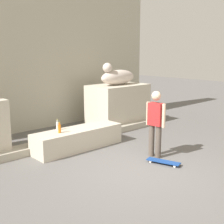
{
  "coord_description": "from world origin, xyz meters",
  "views": [
    {
      "loc": [
        -4.71,
        -4.4,
        2.64
      ],
      "look_at": [
        0.41,
        1.19,
        1.1
      ],
      "focal_mm": 48.89,
      "sensor_mm": 36.0,
      "label": 1
    }
  ],
  "objects_px": {
    "statue_reclining_right": "(117,77)",
    "bottle_clear": "(57,126)",
    "bottle_orange": "(60,128)",
    "skater": "(156,121)",
    "skateboard": "(163,162)"
  },
  "relations": [
    {
      "from": "statue_reclining_right",
      "to": "bottle_clear",
      "type": "relative_size",
      "value": 5.82
    },
    {
      "from": "bottle_orange",
      "to": "bottle_clear",
      "type": "bearing_deg",
      "value": 68.28
    },
    {
      "from": "skater",
      "to": "bottle_clear",
      "type": "relative_size",
      "value": 5.9
    },
    {
      "from": "skateboard",
      "to": "bottle_clear",
      "type": "height_order",
      "value": "bottle_clear"
    },
    {
      "from": "skater",
      "to": "bottle_orange",
      "type": "height_order",
      "value": "skater"
    },
    {
      "from": "skater",
      "to": "statue_reclining_right",
      "type": "bearing_deg",
      "value": -34.6
    },
    {
      "from": "statue_reclining_right",
      "to": "bottle_clear",
      "type": "distance_m",
      "value": 3.41
    },
    {
      "from": "bottle_orange",
      "to": "skater",
      "type": "bearing_deg",
      "value": -48.38
    },
    {
      "from": "skater",
      "to": "bottle_clear",
      "type": "xyz_separation_m",
      "value": [
        -1.51,
        2.1,
        -0.25
      ]
    },
    {
      "from": "skater",
      "to": "bottle_orange",
      "type": "relative_size",
      "value": 5.88
    },
    {
      "from": "statue_reclining_right",
      "to": "skateboard",
      "type": "relative_size",
      "value": 2.0
    },
    {
      "from": "statue_reclining_right",
      "to": "skateboard",
      "type": "height_order",
      "value": "statue_reclining_right"
    },
    {
      "from": "statue_reclining_right",
      "to": "bottle_clear",
      "type": "height_order",
      "value": "statue_reclining_right"
    },
    {
      "from": "skater",
      "to": "bottle_orange",
      "type": "distance_m",
      "value": 2.45
    },
    {
      "from": "statue_reclining_right",
      "to": "bottle_clear",
      "type": "bearing_deg",
      "value": 11.5
    }
  ]
}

